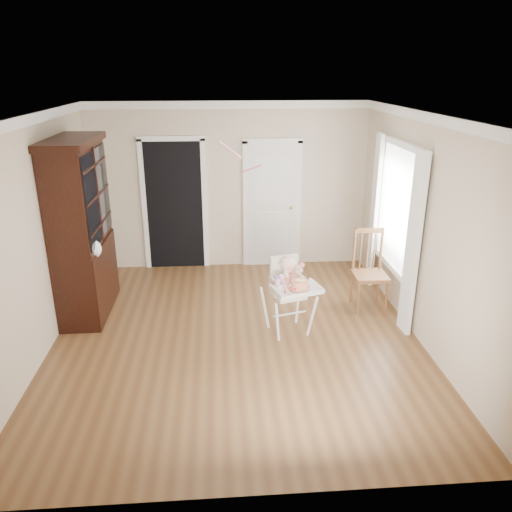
{
  "coord_description": "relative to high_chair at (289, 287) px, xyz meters",
  "views": [
    {
      "loc": [
        -0.18,
        -5.51,
        3.15
      ],
      "look_at": [
        0.24,
        -0.0,
        1.08
      ],
      "focal_mm": 35.0,
      "sensor_mm": 36.0,
      "label": 1
    }
  ],
  "objects": [
    {
      "name": "wall_right",
      "position": [
        1.59,
        -0.09,
        0.73
      ],
      "size": [
        0.0,
        5.0,
        5.0
      ],
      "primitive_type": "plane",
      "rotation": [
        1.57,
        0.0,
        -1.57
      ],
      "color": "beige",
      "rests_on": "floor"
    },
    {
      "name": "closet_door",
      "position": [
        0.04,
        2.38,
        0.41
      ],
      "size": [
        0.96,
        0.09,
        2.13
      ],
      "color": "white",
      "rests_on": "wall_back"
    },
    {
      "name": "wall_left",
      "position": [
        -2.91,
        -0.09,
        0.73
      ],
      "size": [
        0.0,
        5.0,
        5.0
      ],
      "primitive_type": "plane",
      "rotation": [
        1.57,
        0.0,
        1.57
      ],
      "color": "beige",
      "rests_on": "floor"
    },
    {
      "name": "crown_molding",
      "position": [
        -0.66,
        -0.09,
        2.02
      ],
      "size": [
        4.5,
        5.0,
        0.12
      ],
      "primitive_type": null,
      "color": "white",
      "rests_on": "ceiling"
    },
    {
      "name": "dining_chair",
      "position": [
        1.21,
        0.64,
        -0.1
      ],
      "size": [
        0.45,
        0.45,
        1.1
      ],
      "rotation": [
        0.0,
        0.0,
        -0.01
      ],
      "color": "brown",
      "rests_on": "floor"
    },
    {
      "name": "cake",
      "position": [
        0.09,
        -0.25,
        0.14
      ],
      "size": [
        0.27,
        0.27,
        0.12
      ],
      "color": "silver",
      "rests_on": "high_chair"
    },
    {
      "name": "doorway",
      "position": [
        -1.56,
        2.39,
        0.49
      ],
      "size": [
        1.06,
        0.05,
        2.22
      ],
      "color": "black",
      "rests_on": "wall_back"
    },
    {
      "name": "ceiling",
      "position": [
        -0.66,
        -0.09,
        2.08
      ],
      "size": [
        5.0,
        5.0,
        0.0
      ],
      "primitive_type": "plane",
      "rotation": [
        3.14,
        0.0,
        0.0
      ],
      "color": "white",
      "rests_on": "wall_back"
    },
    {
      "name": "floor",
      "position": [
        -0.66,
        -0.09,
        -0.62
      ],
      "size": [
        5.0,
        5.0,
        0.0
      ],
      "primitive_type": "plane",
      "color": "brown",
      "rests_on": "ground"
    },
    {
      "name": "china_cabinet",
      "position": [
        -2.65,
        0.8,
        0.56
      ],
      "size": [
        0.62,
        1.4,
        2.36
      ],
      "color": "black",
      "rests_on": "floor"
    },
    {
      "name": "window_right",
      "position": [
        1.52,
        0.71,
        0.67
      ],
      "size": [
        0.13,
        1.84,
        2.3
      ],
      "color": "white",
      "rests_on": "wall_right"
    },
    {
      "name": "baby",
      "position": [
        -0.01,
        0.02,
        0.16
      ],
      "size": [
        0.33,
        0.25,
        0.47
      ],
      "rotation": [
        0.0,
        0.0,
        0.27
      ],
      "color": "beige",
      "rests_on": "high_chair"
    },
    {
      "name": "wall_back",
      "position": [
        -0.66,
        2.41,
        0.73
      ],
      "size": [
        4.5,
        0.0,
        4.5
      ],
      "primitive_type": "plane",
      "rotation": [
        1.57,
        0.0,
        0.0
      ],
      "color": "beige",
      "rests_on": "floor"
    },
    {
      "name": "high_chair",
      "position": [
        0.0,
        0.0,
        0.0
      ],
      "size": [
        0.73,
        0.83,
        1.0
      ],
      "rotation": [
        0.0,
        0.0,
        0.27
      ],
      "color": "white",
      "rests_on": "floor"
    },
    {
      "name": "sippy_cup",
      "position": [
        -0.16,
        -0.14,
        0.15
      ],
      "size": [
        0.07,
        0.07,
        0.17
      ],
      "rotation": [
        0.0,
        0.0,
        0.27
      ],
      "color": "pink",
      "rests_on": "high_chair"
    },
    {
      "name": "streamer",
      "position": [
        -0.69,
        0.51,
        1.62
      ],
      "size": [
        0.27,
        0.44,
        0.15
      ],
      "primitive_type": null,
      "rotation": [
        0.26,
        0.0,
        0.53
      ],
      "color": "pink",
      "rests_on": "ceiling"
    }
  ]
}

